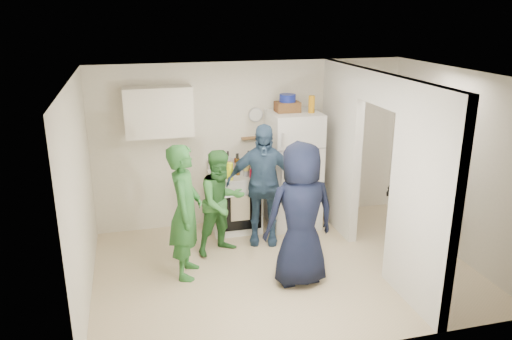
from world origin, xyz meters
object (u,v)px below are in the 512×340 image
(fridge, at_px, (293,170))
(wicker_basket, at_px, (287,107))
(stove, at_px, (235,202))
(person_denim, at_px, (263,184))
(person_navy, at_px, (300,215))
(person_nook, at_px, (415,187))
(person_green_left, at_px, (185,212))
(blue_bowl, at_px, (288,98))
(person_green_center, at_px, (222,202))
(yellow_cup_stack_top, at_px, (312,104))

(fridge, height_order, wicker_basket, wicker_basket)
(stove, relative_size, person_denim, 0.51)
(person_navy, bearing_deg, stove, -78.81)
(stove, relative_size, person_nook, 0.51)
(wicker_basket, relative_size, person_green_left, 0.20)
(person_denim, bearing_deg, person_green_left, -134.00)
(wicker_basket, bearing_deg, blue_bowl, 0.00)
(wicker_basket, bearing_deg, person_navy, -102.22)
(person_green_center, bearing_deg, stove, 42.07)
(person_navy, bearing_deg, fridge, -108.76)
(person_green_center, height_order, person_navy, person_navy)
(person_navy, bearing_deg, person_nook, -166.49)
(person_denim, xyz_separation_m, person_nook, (2.02, -0.64, -0.00))
(wicker_basket, relative_size, yellow_cup_stack_top, 1.40)
(stove, xyz_separation_m, blue_bowl, (0.80, 0.02, 1.54))
(person_green_center, distance_m, person_denim, 0.66)
(fridge, distance_m, wicker_basket, 0.97)
(blue_bowl, distance_m, yellow_cup_stack_top, 0.36)
(fridge, bearing_deg, yellow_cup_stack_top, -24.44)
(person_nook, bearing_deg, wicker_basket, -133.47)
(yellow_cup_stack_top, height_order, person_green_center, yellow_cup_stack_top)
(person_green_left, bearing_deg, stove, -21.15)
(person_green_center, relative_size, person_denim, 0.84)
(yellow_cup_stack_top, bearing_deg, blue_bowl, 154.89)
(wicker_basket, distance_m, person_green_center, 1.75)
(person_green_left, height_order, person_nook, person_nook)
(stove, relative_size, fridge, 0.50)
(stove, bearing_deg, person_green_center, -116.01)
(person_navy, xyz_separation_m, person_nook, (1.87, 0.55, -0.02))
(wicker_basket, xyz_separation_m, person_navy, (-0.37, -1.73, -0.97))
(wicker_basket, bearing_deg, fridge, -26.57)
(wicker_basket, height_order, person_nook, wicker_basket)
(person_denim, relative_size, person_navy, 0.98)
(fridge, relative_size, blue_bowl, 7.42)
(stove, relative_size, wicker_basket, 2.53)
(person_denim, xyz_separation_m, person_navy, (0.14, -1.20, 0.02))
(fridge, height_order, person_green_center, fridge)
(person_green_center, bearing_deg, yellow_cup_stack_top, -1.06)
(person_nook, bearing_deg, fridge, -134.17)
(fridge, relative_size, wicker_basket, 5.09)
(fridge, height_order, person_nook, fridge)
(wicker_basket, bearing_deg, person_denim, -134.36)
(person_navy, bearing_deg, blue_bowl, -105.20)
(yellow_cup_stack_top, distance_m, person_nook, 1.87)
(blue_bowl, relative_size, yellow_cup_stack_top, 0.96)
(person_green_left, bearing_deg, fridge, -41.67)
(fridge, relative_size, person_nook, 1.02)
(yellow_cup_stack_top, xyz_separation_m, person_navy, (-0.69, -1.58, -1.02))
(stove, xyz_separation_m, wicker_basket, (0.80, 0.02, 1.41))
(yellow_cup_stack_top, relative_size, person_green_center, 0.17)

